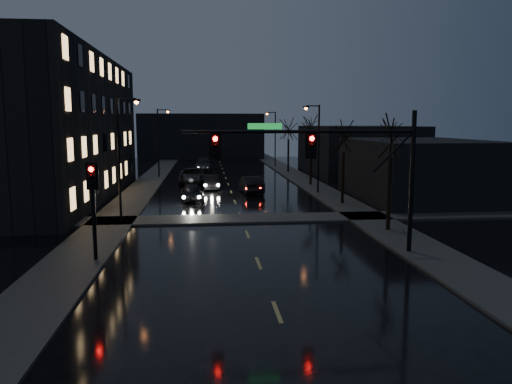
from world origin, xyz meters
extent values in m
plane|color=black|center=(0.00, 0.00, 0.00)|extent=(160.00, 160.00, 0.00)
cube|color=#2D2D2B|center=(-8.50, 35.00, 0.06)|extent=(3.00, 140.00, 0.12)
cube|color=#2D2D2B|center=(8.50, 35.00, 0.06)|extent=(3.00, 140.00, 0.12)
cube|color=#2D2D2B|center=(0.00, 18.50, 0.06)|extent=(40.00, 3.00, 0.12)
cube|color=black|center=(-16.50, 30.00, 6.00)|extent=(12.00, 30.00, 12.00)
cube|color=black|center=(15.50, 26.00, 2.50)|extent=(10.00, 14.00, 5.00)
cube|color=black|center=(17.00, 48.00, 3.00)|extent=(12.00, 18.00, 6.00)
cube|color=black|center=(-3.00, 78.00, 4.00)|extent=(22.00, 10.00, 8.00)
cylinder|color=black|center=(7.60, 9.00, 3.50)|extent=(0.22, 0.22, 7.00)
cylinder|color=black|center=(2.10, 9.00, 6.00)|extent=(11.00, 0.16, 0.16)
cylinder|color=black|center=(6.60, 9.00, 5.00)|extent=(2.05, 0.10, 2.05)
cube|color=#0C591E|center=(0.40, 9.00, 6.25)|extent=(1.60, 0.04, 0.28)
cube|color=black|center=(-1.90, 9.00, 5.35)|extent=(0.35, 0.28, 1.05)
sphere|color=#FF0705|center=(-1.90, 8.84, 5.68)|extent=(0.22, 0.22, 0.22)
cube|color=black|center=(2.60, 9.00, 5.35)|extent=(0.35, 0.28, 1.05)
sphere|color=#FF0705|center=(2.60, 8.84, 5.68)|extent=(0.22, 0.22, 0.22)
cylinder|color=black|center=(-7.50, 9.00, 2.20)|extent=(0.18, 0.18, 4.40)
cube|color=black|center=(-7.50, 9.00, 4.00)|extent=(0.35, 0.28, 1.05)
sphere|color=#FF0705|center=(-7.50, 8.84, 4.33)|extent=(0.22, 0.22, 0.22)
cylinder|color=black|center=(8.40, 14.00, 2.20)|extent=(0.24, 0.24, 4.40)
cylinder|color=black|center=(8.40, 24.00, 2.06)|extent=(0.24, 0.24, 4.12)
cylinder|color=black|center=(8.40, 36.00, 2.34)|extent=(0.24, 0.24, 4.68)
cylinder|color=black|center=(8.40, 50.00, 2.15)|extent=(0.24, 0.24, 4.29)
cylinder|color=black|center=(-7.80, 18.00, 4.00)|extent=(0.16, 0.16, 8.00)
cylinder|color=black|center=(-7.20, 18.00, 7.90)|extent=(1.20, 0.10, 0.10)
cube|color=black|center=(-6.60, 18.00, 7.80)|extent=(0.50, 0.25, 0.15)
sphere|color=orange|center=(-6.60, 18.00, 7.70)|extent=(0.28, 0.28, 0.28)
cylinder|color=black|center=(-7.80, 45.00, 4.00)|extent=(0.16, 0.16, 8.00)
cylinder|color=black|center=(-7.20, 45.00, 7.90)|extent=(1.20, 0.10, 0.10)
cube|color=black|center=(-6.60, 45.00, 7.80)|extent=(0.50, 0.25, 0.15)
sphere|color=orange|center=(-6.60, 45.00, 7.70)|extent=(0.28, 0.28, 0.28)
cylinder|color=black|center=(7.80, 30.00, 4.00)|extent=(0.16, 0.16, 8.00)
cylinder|color=black|center=(7.20, 30.00, 7.90)|extent=(1.20, 0.10, 0.10)
cube|color=black|center=(6.60, 30.00, 7.80)|extent=(0.50, 0.25, 0.15)
sphere|color=orange|center=(6.60, 30.00, 7.70)|extent=(0.28, 0.28, 0.28)
cylinder|color=black|center=(7.80, 58.00, 4.00)|extent=(0.16, 0.16, 8.00)
cylinder|color=black|center=(7.20, 58.00, 7.90)|extent=(1.20, 0.10, 0.10)
cube|color=black|center=(6.60, 58.00, 7.80)|extent=(0.50, 0.25, 0.15)
sphere|color=orange|center=(6.60, 58.00, 7.70)|extent=(0.28, 0.28, 0.28)
imported|color=black|center=(-3.49, 26.87, 0.71)|extent=(2.17, 4.34, 1.42)
imported|color=black|center=(-1.80, 34.27, 0.67)|extent=(1.43, 4.07, 1.34)
imported|color=black|center=(-3.83, 39.31, 0.80)|extent=(2.72, 5.80, 1.61)
imported|color=black|center=(-2.66, 53.53, 0.82)|extent=(2.45, 5.71, 1.64)
imported|color=black|center=(1.80, 31.17, 0.78)|extent=(2.11, 4.88, 1.56)
camera|label=1|loc=(-2.37, -14.15, 6.41)|focal=35.00mm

